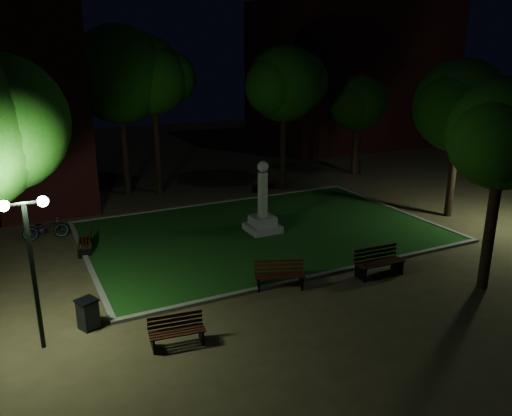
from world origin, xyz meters
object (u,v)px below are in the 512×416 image
at_px(monument, 263,212).
at_px(trash_bin, 88,314).
at_px(bench_near_left, 280,275).
at_px(bench_near_right, 378,262).
at_px(bench_west_near, 177,332).
at_px(bicycle, 46,228).
at_px(bench_far_side, 264,185).
at_px(bench_left_side, 86,243).

distance_m(monument, trash_bin, 9.71).
bearing_deg(trash_bin, bench_near_left, -1.18).
height_order(bench_near_right, bench_west_near, bench_near_right).
bearing_deg(bicycle, bench_near_left, -139.67).
bearing_deg(bench_far_side, bench_left_side, 4.43).
xyz_separation_m(bench_near_right, trash_bin, (-9.98, 0.83, -0.01)).
xyz_separation_m(bench_near_right, bench_west_near, (-7.94, -1.15, -0.08)).
distance_m(bench_near_right, bench_left_side, 11.50).
bearing_deg(bicycle, bench_near_right, -129.50).
distance_m(bench_near_right, bench_west_near, 8.03).
xyz_separation_m(monument, bench_west_near, (-6.26, -7.02, -0.56)).
bearing_deg(monument, bench_near_right, -73.96).
relative_size(bench_west_near, trash_bin, 1.72).
relative_size(bench_near_right, bench_far_side, 1.22).
bearing_deg(monument, bench_west_near, -131.73).
xyz_separation_m(bench_west_near, trash_bin, (-2.04, 1.98, 0.07)).
bearing_deg(monument, bench_left_side, 171.31).
height_order(bench_west_near, bench_far_side, bench_west_near).
height_order(bench_near_left, bicycle, bicycle).
xyz_separation_m(bench_left_side, trash_bin, (-0.86, -6.17, 0.08)).
bearing_deg(trash_bin, bench_far_side, 44.41).
bearing_deg(bench_far_side, bench_near_right, 60.65).
relative_size(bench_near_left, bench_west_near, 1.14).
bearing_deg(bench_left_side, bench_near_left, 50.54).
xyz_separation_m(monument, bicycle, (-8.76, 3.46, -0.46)).
bearing_deg(bench_far_side, monument, 40.65).
distance_m(bench_west_near, bicycle, 10.77).
bearing_deg(bicycle, bench_far_side, -74.14).
distance_m(monument, bicycle, 9.43).
bearing_deg(bench_west_near, bicycle, 110.99).
height_order(bench_near_left, bench_far_side, bench_near_left).
xyz_separation_m(trash_bin, bicycle, (-0.47, 8.49, 0.03)).
relative_size(bench_near_right, bicycle, 0.99).
distance_m(bench_near_right, bench_far_side, 12.38).
xyz_separation_m(bench_near_left, bench_left_side, (-5.43, 6.30, -0.06)).
distance_m(bench_far_side, bicycle, 12.49).
bearing_deg(bench_near_right, bench_near_left, 172.47).
bearing_deg(trash_bin, bench_west_near, -44.22).
height_order(bench_left_side, bench_far_side, bench_left_side).
distance_m(bench_far_side, trash_bin, 16.33).
height_order(trash_bin, bicycle, bicycle).
xyz_separation_m(bench_near_left, bicycle, (-6.75, 8.62, 0.06)).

